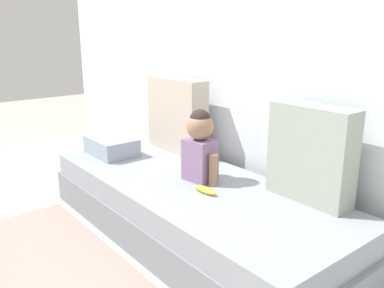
# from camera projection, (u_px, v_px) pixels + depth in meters

# --- Properties ---
(ground_plane) EXTENTS (12.00, 12.00, 0.00)m
(ground_plane) POSITION_uv_depth(u_px,v_px,m) (192.00, 235.00, 2.69)
(ground_plane) COLOR #B2ADA3
(back_wall) EXTENTS (5.45, 0.10, 2.51)m
(back_wall) POSITION_uv_depth(u_px,v_px,m) (260.00, 36.00, 2.69)
(back_wall) COLOR silver
(back_wall) RESTS_ON ground
(couch) EXTENTS (2.25, 0.89, 0.37)m
(couch) POSITION_uv_depth(u_px,v_px,m) (192.00, 209.00, 2.64)
(couch) COLOR gray
(couch) RESTS_ON ground
(throw_pillow_left) EXTENTS (0.57, 0.16, 0.57)m
(throw_pillow_left) POSITION_uv_depth(u_px,v_px,m) (177.00, 115.00, 3.18)
(throw_pillow_left) COLOR #C1B29E
(throw_pillow_left) RESTS_ON couch
(throw_pillow_right) EXTENTS (0.49, 0.16, 0.54)m
(throw_pillow_right) POSITION_uv_depth(u_px,v_px,m) (311.00, 154.00, 2.26)
(throw_pillow_right) COLOR #99A393
(throw_pillow_right) RESTS_ON couch
(toddler) EXTENTS (0.30, 0.17, 0.46)m
(toddler) POSITION_uv_depth(u_px,v_px,m) (200.00, 144.00, 2.56)
(toddler) COLOR gray
(toddler) RESTS_ON couch
(banana) EXTENTS (0.17, 0.06, 0.04)m
(banana) POSITION_uv_depth(u_px,v_px,m) (205.00, 190.00, 2.41)
(banana) COLOR yellow
(banana) RESTS_ON couch
(folded_blanket) EXTENTS (0.40, 0.28, 0.13)m
(folded_blanket) POSITION_uv_depth(u_px,v_px,m) (112.00, 146.00, 3.14)
(folded_blanket) COLOR #8E9EB2
(folded_blanket) RESTS_ON couch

